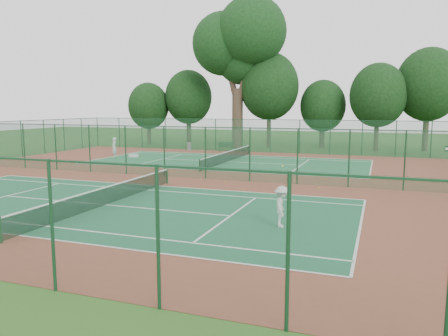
{
  "coord_description": "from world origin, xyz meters",
  "views": [
    {
      "loc": [
        12.5,
        -26.78,
        4.81
      ],
      "look_at": [
        4.78,
        -5.36,
        1.6
      ],
      "focal_mm": 35.0,
      "sensor_mm": 36.0,
      "label": 1
    }
  ],
  "objects_px": {
    "trash_bin": "(189,146)",
    "big_tree": "(239,42)",
    "player_far": "(114,147)",
    "player_near": "(282,207)",
    "kit_bag": "(134,156)",
    "bench": "(226,147)"
  },
  "relations": [
    {
      "from": "player_far",
      "to": "bench",
      "type": "relative_size",
      "value": 1.09
    },
    {
      "from": "player_far",
      "to": "trash_bin",
      "type": "height_order",
      "value": "player_far"
    },
    {
      "from": "bench",
      "to": "kit_bag",
      "type": "xyz_separation_m",
      "value": [
        -6.55,
        -7.92,
        -0.37
      ]
    },
    {
      "from": "big_tree",
      "to": "player_near",
      "type": "bearing_deg",
      "value": -69.29
    },
    {
      "from": "kit_bag",
      "to": "big_tree",
      "type": "height_order",
      "value": "big_tree"
    },
    {
      "from": "player_near",
      "to": "trash_bin",
      "type": "distance_m",
      "value": 31.9
    },
    {
      "from": "player_near",
      "to": "player_far",
      "type": "bearing_deg",
      "value": 35.43
    },
    {
      "from": "trash_bin",
      "to": "big_tree",
      "type": "distance_m",
      "value": 13.35
    },
    {
      "from": "bench",
      "to": "kit_bag",
      "type": "bearing_deg",
      "value": -150.56
    },
    {
      "from": "player_near",
      "to": "bench",
      "type": "relative_size",
      "value": 0.96
    },
    {
      "from": "player_far",
      "to": "trash_bin",
      "type": "xyz_separation_m",
      "value": [
        3.86,
        8.76,
        -0.52
      ]
    },
    {
      "from": "player_near",
      "to": "player_far",
      "type": "height_order",
      "value": "player_far"
    },
    {
      "from": "player_far",
      "to": "big_tree",
      "type": "relative_size",
      "value": 0.11
    },
    {
      "from": "bench",
      "to": "kit_bag",
      "type": "height_order",
      "value": "bench"
    },
    {
      "from": "player_far",
      "to": "big_tree",
      "type": "distance_m",
      "value": 19.41
    },
    {
      "from": "bench",
      "to": "big_tree",
      "type": "distance_m",
      "value": 12.64
    },
    {
      "from": "trash_bin",
      "to": "kit_bag",
      "type": "distance_m",
      "value": 8.38
    },
    {
      "from": "big_tree",
      "to": "trash_bin",
      "type": "bearing_deg",
      "value": -130.67
    },
    {
      "from": "player_near",
      "to": "big_tree",
      "type": "distance_m",
      "value": 36.28
    },
    {
      "from": "player_far",
      "to": "big_tree",
      "type": "bearing_deg",
      "value": 129.14
    },
    {
      "from": "player_far",
      "to": "kit_bag",
      "type": "relative_size",
      "value": 2.15
    },
    {
      "from": "trash_bin",
      "to": "player_far",
      "type": "bearing_deg",
      "value": -113.81
    }
  ]
}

